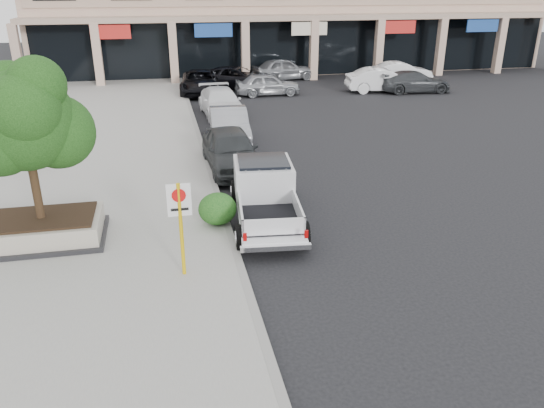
{
  "coord_description": "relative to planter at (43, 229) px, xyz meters",
  "views": [
    {
      "loc": [
        -3.16,
        -11.02,
        6.57
      ],
      "look_at": [
        -0.5,
        1.5,
        1.22
      ],
      "focal_mm": 35.0,
      "sensor_mm": 36.0,
      "label": 1
    }
  ],
  "objects": [
    {
      "name": "ground",
      "position": [
        6.5,
        -2.82,
        -0.48
      ],
      "size": [
        120.0,
        120.0,
        0.0
      ],
      "primitive_type": "plane",
      "color": "black",
      "rests_on": "ground"
    },
    {
      "name": "sidewalk",
      "position": [
        1.0,
        3.18,
        -0.4
      ],
      "size": [
        8.0,
        52.0,
        0.15
      ],
      "primitive_type": "cube",
      "color": "gray",
      "rests_on": "ground"
    },
    {
      "name": "curb",
      "position": [
        4.95,
        3.18,
        -0.4
      ],
      "size": [
        0.2,
        52.0,
        0.15
      ],
      "primitive_type": "cube",
      "color": "gray",
      "rests_on": "ground"
    },
    {
      "name": "strip_mall",
      "position": [
        14.5,
        31.11,
        4.27
      ],
      "size": [
        40.55,
        12.43,
        9.5
      ],
      "color": "tan",
      "rests_on": "ground"
    },
    {
      "name": "planter",
      "position": [
        0.0,
        0.0,
        0.0
      ],
      "size": [
        3.2,
        2.2,
        0.68
      ],
      "color": "black",
      "rests_on": "sidewalk"
    },
    {
      "name": "planter_tree",
      "position": [
        0.13,
        0.15,
        2.94
      ],
      "size": [
        2.9,
        2.55,
        4.0
      ],
      "color": "black",
      "rests_on": "planter"
    },
    {
      "name": "no_parking_sign",
      "position": [
        3.58,
        -2.6,
        1.16
      ],
      "size": [
        0.55,
        0.09,
        2.3
      ],
      "color": "#DFB20B",
      "rests_on": "sidewalk"
    },
    {
      "name": "hedge",
      "position": [
        4.7,
        0.07,
        0.14
      ],
      "size": [
        1.1,
        0.99,
        0.93
      ],
      "primitive_type": "ellipsoid",
      "color": "#134214",
      "rests_on": "sidewalk"
    },
    {
      "name": "pickup_truck",
      "position": [
        6.15,
        0.23,
        0.35
      ],
      "size": [
        2.45,
        5.38,
        1.64
      ],
      "primitive_type": null,
      "rotation": [
        0.0,
        0.0,
        -0.1
      ],
      "color": "silver",
      "rests_on": "ground"
    },
    {
      "name": "curb_car_a",
      "position": [
        5.8,
        5.22,
        0.31
      ],
      "size": [
        2.02,
        4.65,
        1.56
      ],
      "primitive_type": "imported",
      "rotation": [
        0.0,
        0.0,
        0.04
      ],
      "color": "#2B2E30",
      "rests_on": "ground"
    },
    {
      "name": "curb_car_b",
      "position": [
        6.24,
        8.92,
        0.28
      ],
      "size": [
        1.85,
        4.65,
        1.5
      ],
      "primitive_type": "imported",
      "rotation": [
        0.0,
        0.0,
        -0.06
      ],
      "color": "gray",
      "rests_on": "ground"
    },
    {
      "name": "curb_car_c",
      "position": [
        6.51,
        14.16,
        0.23
      ],
      "size": [
        2.25,
        4.97,
        1.41
      ],
      "primitive_type": "imported",
      "rotation": [
        0.0,
        0.0,
        0.06
      ],
      "color": "white",
      "rests_on": "ground"
    },
    {
      "name": "curb_car_d",
      "position": [
        5.96,
        20.62,
        0.25
      ],
      "size": [
        3.0,
        5.48,
        1.46
      ],
      "primitive_type": "imported",
      "rotation": [
        0.0,
        0.0,
        -0.11
      ],
      "color": "black",
      "rests_on": "ground"
    },
    {
      "name": "lot_car_a",
      "position": [
        10.05,
        19.14,
        0.22
      ],
      "size": [
        4.07,
        1.65,
        1.38
      ],
      "primitive_type": "imported",
      "rotation": [
        0.0,
        0.0,
        1.58
      ],
      "color": "#9D9FA5",
      "rests_on": "ground"
    },
    {
      "name": "lot_car_b",
      "position": [
        17.56,
        18.7,
        0.29
      ],
      "size": [
        4.83,
        2.16,
        1.54
      ],
      "primitive_type": "imported",
      "rotation": [
        0.0,
        0.0,
        1.45
      ],
      "color": "silver",
      "rests_on": "ground"
    },
    {
      "name": "lot_car_c",
      "position": [
        19.56,
        18.14,
        0.2
      ],
      "size": [
        4.8,
        2.23,
        1.36
      ],
      "primitive_type": "imported",
      "rotation": [
        0.0,
        0.0,
        1.5
      ],
      "color": "#323438",
      "rests_on": "ground"
    },
    {
      "name": "lot_car_d",
      "position": [
        8.5,
        21.53,
        0.27
      ],
      "size": [
        5.89,
        4.37,
        1.49
      ],
      "primitive_type": "imported",
      "rotation": [
        0.0,
        0.0,
        1.17
      ],
      "color": "black",
      "rests_on": "ground"
    },
    {
      "name": "lot_car_e",
      "position": [
        12.32,
        24.45,
        0.31
      ],
      "size": [
        4.88,
        2.69,
        1.57
      ],
      "primitive_type": "imported",
      "rotation": [
        0.0,
        0.0,
        1.76
      ],
      "color": "gray",
      "rests_on": "ground"
    },
    {
      "name": "lot_car_f",
      "position": [
        20.34,
        21.94,
        0.23
      ],
      "size": [
        4.43,
        1.96,
        1.41
      ],
      "primitive_type": "imported",
      "rotation": [
        0.0,
        0.0,
        1.46
      ],
      "color": "white",
      "rests_on": "ground"
    }
  ]
}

